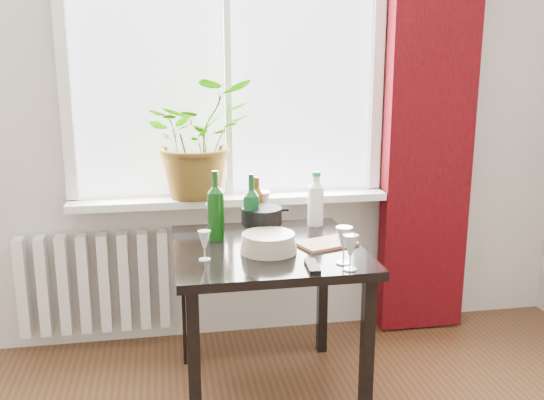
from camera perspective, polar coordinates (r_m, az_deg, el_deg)
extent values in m
cube|color=white|center=(3.29, -4.29, 13.59)|extent=(1.72, 0.08, 1.62)
cube|color=white|center=(3.31, -3.93, 0.07)|extent=(1.72, 0.20, 0.04)
cube|color=#3A0509|center=(3.51, 14.67, 8.22)|extent=(0.50, 0.12, 2.56)
cube|color=silver|center=(3.48, -16.35, -7.49)|extent=(0.80, 0.10, 0.55)
cube|color=black|center=(2.78, -0.43, -4.75)|extent=(0.85, 0.85, 0.04)
cube|color=black|center=(2.56, -7.32, -15.61)|extent=(0.05, 0.05, 0.70)
cube|color=black|center=(3.22, -8.06, -9.34)|extent=(0.05, 0.05, 0.70)
cube|color=black|center=(2.69, 8.92, -14.19)|extent=(0.05, 0.05, 0.70)
cube|color=black|center=(3.32, 4.76, -8.53)|extent=(0.05, 0.05, 0.70)
imported|color=#37721E|center=(3.26, -6.98, 5.80)|extent=(0.68, 0.62, 0.63)
cylinder|color=#BCB89C|center=(2.69, -0.34, -4.06)|extent=(0.32, 0.32, 0.08)
cube|color=black|center=(2.50, 3.82, -6.24)|extent=(0.06, 0.16, 0.02)
cube|color=#AA6C4D|center=(2.80, 5.13, -4.09)|extent=(0.30, 0.24, 0.01)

